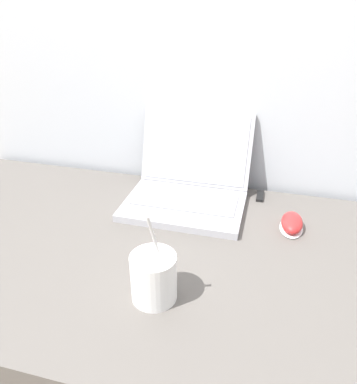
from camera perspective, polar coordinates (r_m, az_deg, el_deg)
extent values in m
cube|color=silver|center=(1.11, 2.77, 26.98)|extent=(7.00, 0.04, 2.50)
cube|color=#5B5651|center=(1.16, -3.03, -23.37)|extent=(1.43, 0.73, 0.74)
cube|color=#ADADB2|center=(1.04, 0.79, -2.14)|extent=(0.33, 0.23, 0.02)
cube|color=gray|center=(1.05, 1.02, -1.14)|extent=(0.29, 0.12, 0.00)
cube|color=#ADADB2|center=(1.12, 2.69, 6.71)|extent=(0.33, 0.08, 0.21)
cube|color=white|center=(1.11, 2.63, 6.70)|extent=(0.30, 0.07, 0.19)
cylinder|color=white|center=(0.74, -3.79, -12.86)|extent=(0.09, 0.09, 0.10)
cylinder|color=black|center=(0.71, -3.91, -10.10)|extent=(0.08, 0.08, 0.01)
cylinder|color=white|center=(0.69, -3.21, -8.80)|extent=(0.02, 0.06, 0.17)
ellipsoid|color=white|center=(1.00, 16.78, -5.23)|extent=(0.06, 0.10, 0.01)
ellipsoid|color=red|center=(1.00, 16.90, -4.49)|extent=(0.05, 0.09, 0.04)
cube|color=black|center=(1.13, 12.33, -0.60)|extent=(0.02, 0.06, 0.01)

